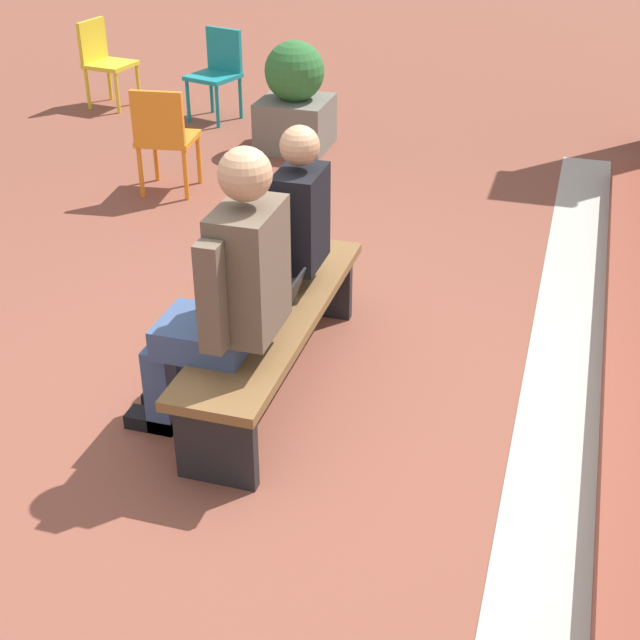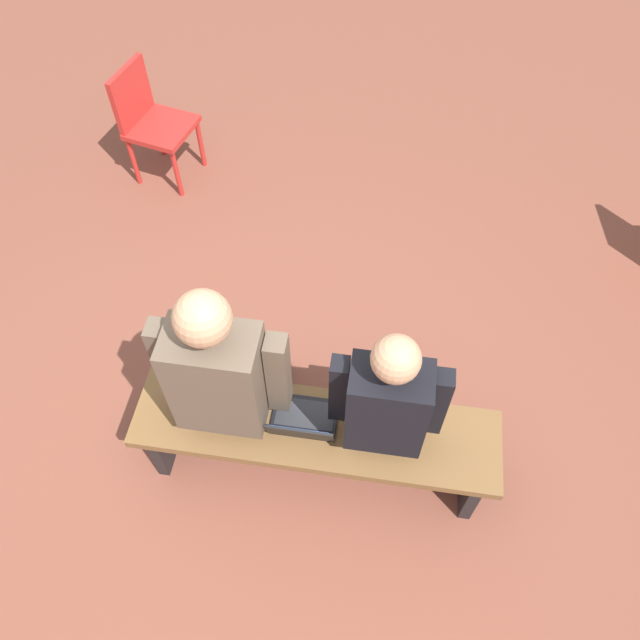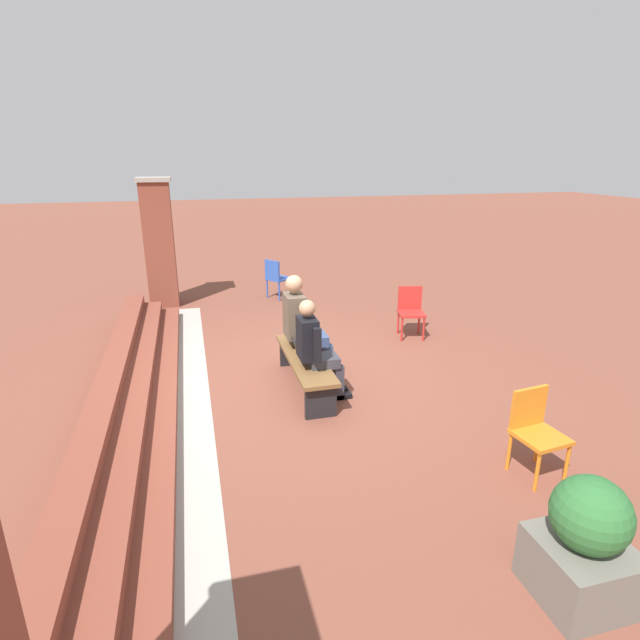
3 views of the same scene
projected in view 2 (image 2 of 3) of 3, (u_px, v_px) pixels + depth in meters
name	position (u px, v px, depth m)	size (l,w,h in m)	color
ground_plane	(259.00, 475.00, 3.36)	(60.00, 60.00, 0.00)	brown
bench	(316.00, 435.00, 3.12)	(1.80, 0.44, 0.45)	brown
person_student	(387.00, 399.00, 2.84)	(0.52, 0.65, 1.30)	#383842
person_adult	(227.00, 370.00, 2.87)	(0.60, 0.76, 1.44)	#384C75
laptop	(303.00, 422.00, 3.00)	(0.32, 0.29, 0.21)	black
plastic_chair_far_right	(150.00, 118.00, 4.40)	(0.51, 0.51, 0.84)	red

